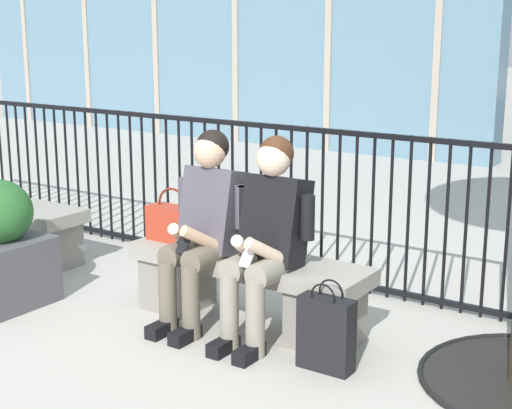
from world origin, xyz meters
The scene contains 8 objects.
ground_plane centered at (0.00, 0.00, 0.00)m, with size 60.00×60.00×0.00m, color #B2ADA3.
stone_bench centered at (0.00, 0.00, 0.27)m, with size 1.60×0.44×0.45m.
seated_person_with_phone centered at (-0.23, -0.13, 0.65)m, with size 0.52×0.66×1.21m.
seated_person_companion centered at (0.23, -0.13, 0.65)m, with size 0.52×0.66×1.21m.
handbag_on_bench centered at (-0.58, -0.01, 0.57)m, with size 0.35×0.15×0.36m.
shopping_bag centered at (0.73, -0.30, 0.21)m, with size 0.31×0.12×0.50m.
plaza_railing centered at (0.00, 0.94, 0.57)m, with size 9.18×0.04×1.13m.
stone_bench_far centered at (-2.48, 0.10, 0.27)m, with size 1.60×0.44×0.45m.
Camera 1 is at (2.61, -3.74, 1.84)m, focal length 54.26 mm.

